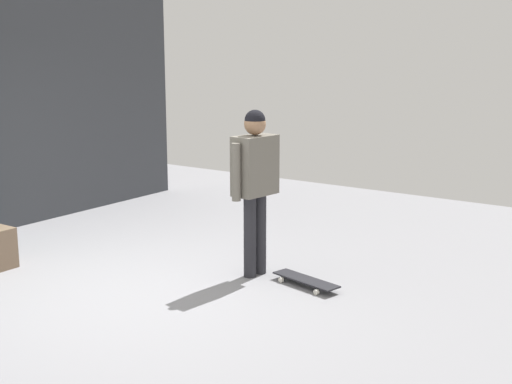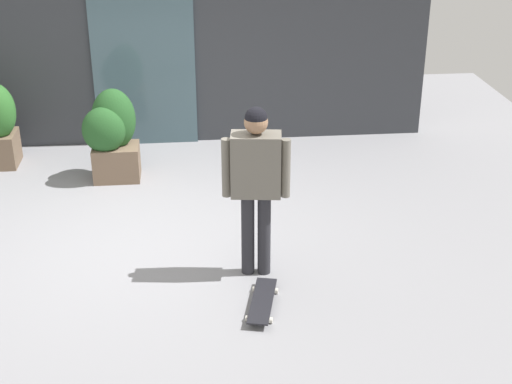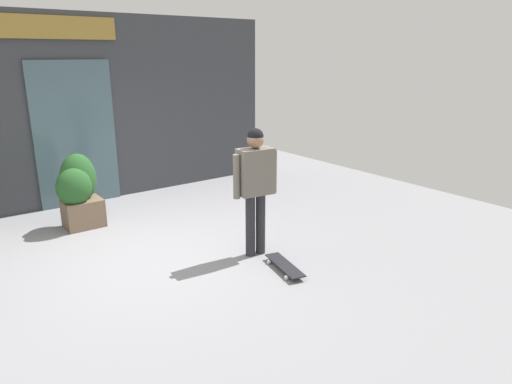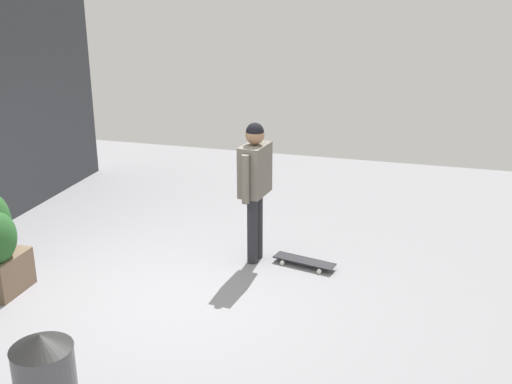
{
  "view_description": "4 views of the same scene",
  "coord_description": "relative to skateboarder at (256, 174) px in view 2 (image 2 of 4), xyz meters",
  "views": [
    {
      "loc": [
        -4.63,
        -4.88,
        2.37
      ],
      "look_at": [
        1.19,
        -0.82,
        0.9
      ],
      "focal_mm": 49.38,
      "sensor_mm": 36.0,
      "label": 1
    },
    {
      "loc": [
        0.57,
        -7.2,
        3.89
      ],
      "look_at": [
        1.19,
        -0.82,
        0.9
      ],
      "focal_mm": 52.01,
      "sensor_mm": 36.0,
      "label": 2
    },
    {
      "loc": [
        -2.36,
        -5.53,
        2.67
      ],
      "look_at": [
        1.19,
        -0.82,
        0.9
      ],
      "focal_mm": 32.58,
      "sensor_mm": 36.0,
      "label": 3
    },
    {
      "loc": [
        -5.61,
        -2.74,
        3.37
      ],
      "look_at": [
        1.19,
        -0.82,
        0.9
      ],
      "focal_mm": 43.76,
      "sensor_mm": 36.0,
      "label": 4
    }
  ],
  "objects": [
    {
      "name": "ground_plane",
      "position": [
        -1.19,
        0.8,
        -1.08
      ],
      "size": [
        12.0,
        12.0,
        0.0
      ],
      "primitive_type": "plane",
      "color": "gray"
    },
    {
      "name": "building_facade",
      "position": [
        -1.19,
        3.87,
        0.59
      ],
      "size": [
        8.01,
        0.31,
        3.35
      ],
      "color": "#383A3F",
      "rests_on": "ground_plane"
    },
    {
      "name": "skateboarder",
      "position": [
        0.0,
        0.0,
        0.0
      ],
      "size": [
        0.65,
        0.32,
        1.74
      ],
      "rotation": [
        0.0,
        0.0,
        -1.69
      ],
      "color": "#28282D",
      "rests_on": "ground_plane"
    },
    {
      "name": "skateboard",
      "position": [
        -0.0,
        -0.63,
        -1.02
      ],
      "size": [
        0.36,
        0.79,
        0.08
      ],
      "rotation": [
        0.0,
        0.0,
        -1.8
      ],
      "color": "black",
      "rests_on": "ground_plane"
    },
    {
      "name": "planter_box_left",
      "position": [
        -1.61,
        2.51,
        -0.46
      ],
      "size": [
        0.68,
        0.62,
        1.18
      ],
      "color": "brown",
      "rests_on": "ground_plane"
    }
  ]
}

